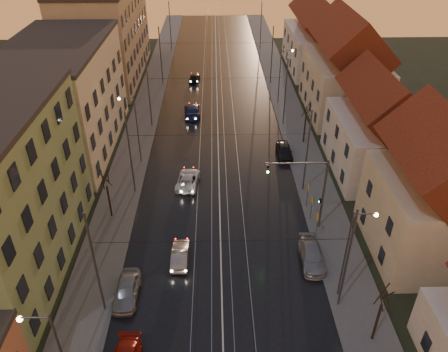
{
  "coord_description": "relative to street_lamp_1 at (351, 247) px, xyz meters",
  "views": [
    {
      "loc": [
        -0.36,
        -12.69,
        25.72
      ],
      "look_at": [
        0.45,
        22.64,
        2.71
      ],
      "focal_mm": 35.0,
      "sensor_mm": 36.0,
      "label": 1
    }
  ],
  "objects": [
    {
      "name": "apartment_left_2",
      "position": [
        -26.6,
        24.0,
        1.11
      ],
      "size": [
        10.0,
        20.0,
        12.0
      ],
      "primitive_type": "cube",
      "color": "beige",
      "rests_on": "ground"
    },
    {
      "name": "catenary_pole_l_5",
      "position": [
        -17.7,
        62.0,
        -0.39
      ],
      "size": [
        0.16,
        0.16,
        9.0
      ],
      "primitive_type": "cylinder",
      "color": "#595B60",
      "rests_on": "ground"
    },
    {
      "name": "house_right_3",
      "position": [
        7.9,
        33.0,
        0.92
      ],
      "size": [
        9.18,
        14.28,
        11.5
      ],
      "color": "#BFB393",
      "rests_on": "ground"
    },
    {
      "name": "driving_car_2",
      "position": [
        -12.36,
        15.23,
        -4.25
      ],
      "size": [
        2.61,
        4.78,
        1.27
      ],
      "primitive_type": "imported",
      "rotation": [
        0.0,
        0.0,
        3.03
      ],
      "color": "silver",
      "rests_on": "ground"
    },
    {
      "name": "catenary_pole_r_2",
      "position": [
        -0.5,
        14.0,
        -0.39
      ],
      "size": [
        0.16,
        0.16,
        9.0
      ],
      "primitive_type": "cylinder",
      "color": "#595B60",
      "rests_on": "ground"
    },
    {
      "name": "driving_car_4",
      "position": [
        -12.71,
        45.06,
        -4.26
      ],
      "size": [
        1.91,
        3.84,
        1.26
      ],
      "primitive_type": "imported",
      "rotation": [
        0.0,
        0.0,
        3.02
      ],
      "color": "black",
      "rests_on": "ground"
    },
    {
      "name": "bare_tree_2",
      "position": [
        1.3,
        24.0,
        -2.4
      ],
      "size": [
        1.09,
        1.09,
        5.11
      ],
      "color": "black",
      "rests_on": "ground"
    },
    {
      "name": "catenary_pole_r_4",
      "position": [
        -0.5,
        44.0,
        -0.39
      ],
      "size": [
        0.16,
        0.16,
        9.0
      ],
      "primitive_type": "cylinder",
      "color": "#595B60",
      "rests_on": "ground"
    },
    {
      "name": "driving_car_3",
      "position": [
        -12.57,
        32.16,
        -4.15
      ],
      "size": [
        2.42,
        5.23,
        1.48
      ],
      "primitive_type": "imported",
      "rotation": [
        0.0,
        0.0,
        3.21
      ],
      "color": "navy",
      "rests_on": "ground"
    },
    {
      "name": "traffic_light_mast",
      "position": [
        -1.11,
        8.0,
        -0.29
      ],
      "size": [
        5.3,
        0.32,
        7.2
      ],
      "color": "#595B60",
      "rests_on": "ground"
    },
    {
      "name": "bare_tree_0",
      "position": [
        -19.3,
        10.0,
        -2.4
      ],
      "size": [
        1.09,
        1.09,
        5.11
      ],
      "color": "black",
      "rests_on": "ground"
    },
    {
      "name": "parked_right_2",
      "position": [
        -1.5,
        20.86,
        -4.18
      ],
      "size": [
        1.7,
        4.17,
        1.42
      ],
      "primitive_type": "imported",
      "rotation": [
        0.0,
        0.0,
        0.01
      ],
      "color": "black",
      "rests_on": "ground"
    },
    {
      "name": "street_lamp_2",
      "position": [
        -18.21,
        20.0,
        0.0
      ],
      "size": [
        1.75,
        0.32,
        8.0
      ],
      "color": "#595B60",
      "rests_on": "ground"
    },
    {
      "name": "apartment_left_3",
      "position": [
        -26.6,
        48.0,
        2.11
      ],
      "size": [
        10.0,
        24.0,
        14.0
      ],
      "primitive_type": "cube",
      "color": "#A08167",
      "rests_on": "ground"
    },
    {
      "name": "parked_left_3",
      "position": [
        -16.24,
        0.15,
        -4.16
      ],
      "size": [
        1.77,
        4.26,
        1.44
      ],
      "primitive_type": "imported",
      "rotation": [
        0.0,
        0.0,
        -0.01
      ],
      "color": "#949499",
      "rests_on": "ground"
    },
    {
      "name": "sidewalk_right",
      "position": [
        0.9,
        30.0,
        -4.81
      ],
      "size": [
        4.0,
        120.0,
        0.15
      ],
      "primitive_type": "cube",
      "color": "#4C4C4C",
      "rests_on": "ground"
    },
    {
      "name": "tram_rail_1",
      "position": [
        -9.87,
        30.0,
        -4.83
      ],
      "size": [
        0.06,
        120.0,
        0.03
      ],
      "primitive_type": "cube",
      "color": "gray",
      "rests_on": "road"
    },
    {
      "name": "house_right_2",
      "position": [
        7.9,
        18.0,
        -0.24
      ],
      "size": [
        9.18,
        12.24,
        9.2
      ],
      "color": "beige",
      "rests_on": "ground"
    },
    {
      "name": "catenary_pole_l_4",
      "position": [
        -17.7,
        44.0,
        -0.39
      ],
      "size": [
        0.16,
        0.16,
        9.0
      ],
      "primitive_type": "cylinder",
      "color": "#595B60",
      "rests_on": "ground"
    },
    {
      "name": "catenary_pole_l_1",
      "position": [
        -17.7,
        -1.0,
        -0.39
      ],
      "size": [
        0.16,
        0.16,
        9.0
      ],
      "primitive_type": "cylinder",
      "color": "#595B60",
      "rests_on": "ground"
    },
    {
      "name": "bare_tree_1",
      "position": [
        1.1,
        -4.0,
        -2.4
      ],
      "size": [
        1.09,
        1.09,
        5.11
      ],
      "color": "black",
      "rests_on": "ground"
    },
    {
      "name": "house_right_4",
      "position": [
        7.9,
        51.0,
        0.16
      ],
      "size": [
        9.18,
        16.32,
        10.0
      ],
      "color": "beige",
      "rests_on": "ground"
    },
    {
      "name": "tram_rail_0",
      "position": [
        -11.3,
        30.0,
        -4.83
      ],
      "size": [
        0.06,
        120.0,
        0.03
      ],
      "primitive_type": "cube",
      "color": "gray",
      "rests_on": "road"
    },
    {
      "name": "parked_right_1",
      "position": [
        -1.63,
        3.58,
        -4.23
      ],
      "size": [
        1.9,
        4.56,
        1.31
      ],
      "primitive_type": "imported",
      "rotation": [
        0.0,
        0.0,
        -0.01
      ],
      "color": "#98989D",
      "rests_on": "ground"
    },
    {
      "name": "tram_rail_2",
      "position": [
        -8.33,
        30.0,
        -4.83
      ],
      "size": [
        0.06,
        120.0,
        0.03
      ],
      "primitive_type": "cube",
      "color": "gray",
      "rests_on": "road"
    },
    {
      "name": "street_lamp_1",
      "position": [
        0.0,
        0.0,
        0.0
      ],
      "size": [
        1.75,
        0.32,
        8.0
      ],
      "color": "#595B60",
      "rests_on": "ground"
    },
    {
      "name": "catenary_pole_r_3",
      "position": [
        -0.5,
        29.0,
        -0.39
      ],
      "size": [
        0.16,
        0.16,
        9.0
      ],
      "primitive_type": "cylinder",
      "color": "#595B60",
      "rests_on": "ground"
    },
    {
      "name": "street_lamp_3",
      "position": [
        0.0,
        36.0,
        0.0
      ],
      "size": [
        1.75,
        0.32,
        8.0
      ],
      "color": "#595B60",
      "rests_on": "ground"
    },
    {
      "name": "catenary_pole_r_5",
      "position": [
        -0.5,
        62.0,
        -0.39
      ],
      "size": [
        0.16,
        0.16,
        9.0
      ],
      "primitive_type": "cylinder",
      "color": "#595B60",
      "rests_on": "ground"
    },
    {
      "name": "house_right_1",
      "position": [
        7.9,
        5.0,
        0.56
      ],
      "size": [
        8.67,
        10.2,
        10.8
      ],
      "color": "#BFB393",
      "rests_on": "ground"
    },
    {
      "name": "tram_rail_3",
      "position": [
        -6.9,
        30.0,
        -4.83
      ],
      "size": [
        0.06,
        120.0,
        0.03
      ],
      "primitive_type": "cube",
      "color": "gray",
      "rests_on": "road"
    },
    {
      "name": "road",
      "position": [
        -9.1,
        30.0,
        -4.87
      ],
      "size": [
        16.0,
        120.0,
        0.04
      ],
      "primitive_type": "cube",
      "color": "black",
      "rests_on": "ground"
    },
    {
      "name": "catenary_pole_l_2",
      "position": [
        -17.7,
        14.0,
        -0.39
      ],
      "size": [
        0.16,
        0.16,
        9.0
      ],
      "primitive_type": "cylinder",
      "color": "#595B60",
      "rests_on": "ground"
    },
    {
      "name": "catenary_pole_r_1",
      "position": [
        -0.5,
        -1.0,
        -0.39
      ],
      "size": [
        0.16,
        0.16,
        9.0
      ],
      "primitive_type": "cylinder",
      "color": "#595B60",
      "rests_on": "ground"
    },
    {
      "name": "driving_car_1",
      "position": [
        -12.48,
        3.99,
        -4.25
      ],
      "size": [
        1.37,
        3.84,
        1.26
      ],
      "primitive_type": "imported",
      "rotation": [
        0.0,
        0.0,
        3.13
      ],
      "color": "gray",
      "rests_on": "ground"
    },
    {
      "name": "catenary_pole_l_3",
      "position": [
        -17.7,
        29.0,
        -0.39
      ],
      "size": [
        0.16,
        0.16,
        9.0
      ],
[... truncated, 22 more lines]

